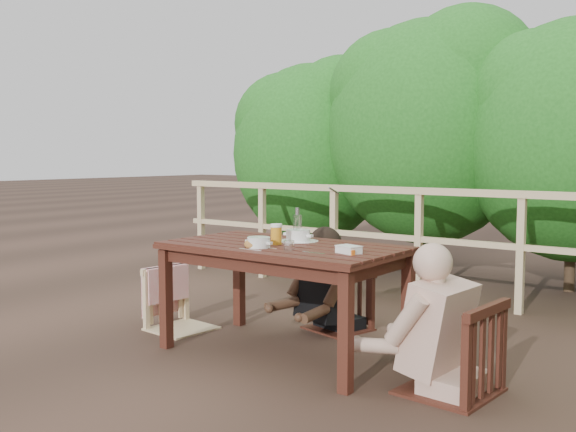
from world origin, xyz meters
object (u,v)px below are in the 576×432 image
Objects in this scene: bottle at (297,226)px; bread_roll at (253,244)px; chair_right at (451,305)px; woman at (340,251)px; chair_left at (181,272)px; soup_near at (259,243)px; tumbler at (289,247)px; table at (283,300)px; chair_far at (338,274)px; butter_tub at (349,251)px; soup_far at (298,236)px; diner_right at (457,272)px; beer_glass at (276,235)px.

bread_roll is at bearing -96.45° from bottle.
woman is at bearing -117.82° from chair_right.
chair_left reaches higher than soup_near.
woman is at bearing -46.98° from chair_left.
woman reaches higher than tumbler.
woman reaches higher than bread_roll.
chair_far is (-0.03, 0.72, 0.06)m from table.
butter_tub is at bearing -39.73° from chair_far.
woman is (-1.18, 0.76, 0.10)m from chair_right.
soup_far is at bearing 96.61° from table.
diner_right reaches higher than table.
chair_left reaches higher than bread_roll.
bottle reaches higher than table.
chair_right reaches higher than chair_left.
chair_left is at bearing 93.87° from diner_right.
bottle is at bearing -61.83° from soup_far.
chair_left is 3.58× the size of soup_near.
woman is at bearing 88.89° from bread_roll.
diner_right reaches higher than soup_near.
bottle is at bearing 86.00° from diner_right.
tumbler is at bearing -60.96° from bottle.
chair_right reaches higher than bottle.
chair_right is at bearing -10.44° from soup_far.
soup_near reaches higher than butter_tub.
tumbler reaches higher than bread_roll.
chair_far reaches higher than soup_far.
chair_left is at bearing 179.29° from table.
chair_far is at bearing 92.54° from table.
chair_left reaches higher than tumbler.
woman is 0.99m from bread_roll.
tumbler is (0.25, 0.04, 0.00)m from bread_roll.
tumbler is (0.23, -0.92, 0.33)m from chair_far.
beer_glass reaches higher than bread_roll.
bread_roll is (-0.02, -0.98, 0.15)m from woman.
table is at bearing -88.29° from bottle.
chair_far is 1.40m from chair_right.
bread_roll is at bearing -93.67° from soup_far.
table is at bearing 81.95° from soup_near.
woman is at bearing 62.82° from diner_right.
chair_left is 2.12m from chair_right.
chair_far is 1.04m from butter_tub.
chair_right is (1.18, -0.74, 0.07)m from chair_far.
soup_near reaches higher than bread_roll.
bread_roll is at bearing -100.60° from chair_left.
diner_right reaches higher than tumbler.
diner_right is at bearing -10.19° from soup_far.
bottle is (0.03, 0.19, 0.05)m from beer_glass.
bottle is (0.96, 0.15, 0.40)m from chair_left.
chair_left is 1.01m from soup_far.
chair_left is 3.57× the size of bottle.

